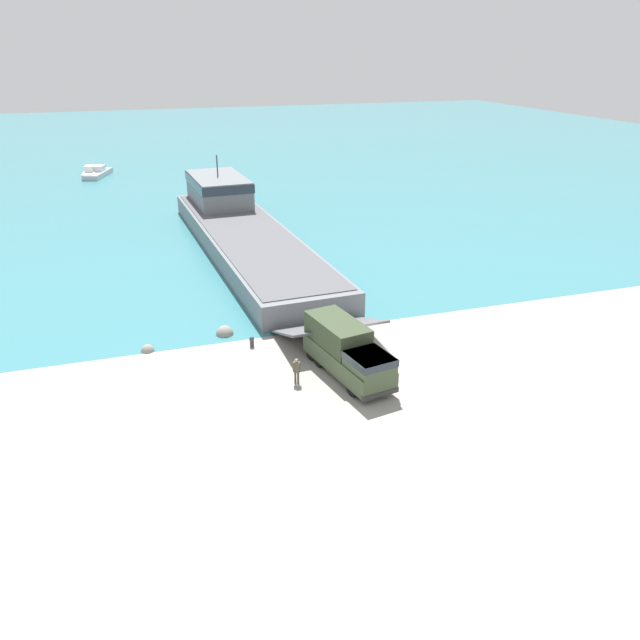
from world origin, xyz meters
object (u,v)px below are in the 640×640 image
(landing_craft, at_px, (240,226))
(military_truck, at_px, (347,351))
(moored_boat_b, at_px, (98,173))
(mooring_bollard, at_px, (252,341))
(moored_boat_a, at_px, (90,173))
(soldier_on_ramp, at_px, (297,369))

(landing_craft, relative_size, military_truck, 5.50)
(moored_boat_b, xyz_separation_m, mooring_bollard, (10.24, -68.35, -0.13))
(moored_boat_b, bearing_deg, landing_craft, 127.77)
(moored_boat_a, distance_m, moored_boat_b, 1.22)
(landing_craft, relative_size, soldier_on_ramp, 25.97)
(landing_craft, bearing_deg, military_truck, -91.31)
(moored_boat_b, bearing_deg, moored_boat_a, 15.00)
(military_truck, relative_size, soldier_on_ramp, 4.72)
(moored_boat_a, bearing_deg, mooring_bollard, -73.56)
(landing_craft, distance_m, soldier_on_ramp, 31.10)
(military_truck, bearing_deg, moored_boat_b, -178.62)
(soldier_on_ramp, distance_m, moored_boat_b, 75.23)
(mooring_bollard, bearing_deg, military_truck, -49.43)
(moored_boat_b, height_order, mooring_bollard, moored_boat_b)
(military_truck, xyz_separation_m, mooring_bollard, (-4.95, 5.78, -1.26))
(landing_craft, height_order, mooring_bollard, landing_craft)
(moored_boat_b, distance_m, mooring_bollard, 69.11)
(military_truck, distance_m, soldier_on_ramp, 3.45)
(moored_boat_a, bearing_deg, soldier_on_ramp, -73.13)
(mooring_bollard, bearing_deg, soldier_on_ramp, -75.24)
(military_truck, xyz_separation_m, moored_boat_a, (-16.41, 74.22, -1.06))
(military_truck, bearing_deg, mooring_bollard, -149.63)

